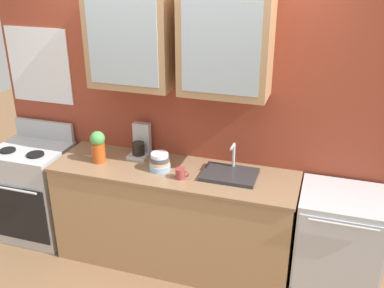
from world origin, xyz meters
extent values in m
plane|color=brown|center=(0.00, 0.00, 0.00)|extent=(10.00, 10.00, 0.00)
cube|color=#993D28|center=(0.00, 0.36, 1.27)|extent=(3.48, 0.10, 2.55)
cube|color=#A87F56|center=(-0.38, 0.14, 1.95)|extent=(0.68, 0.32, 0.78)
cube|color=#9EADB7|center=(-0.38, -0.02, 1.95)|extent=(0.58, 0.01, 0.67)
cube|color=#A87F56|center=(0.38, 0.14, 1.95)|extent=(0.68, 0.32, 0.78)
cube|color=#9EADB7|center=(0.38, -0.02, 1.95)|extent=(0.58, 0.01, 0.67)
cube|color=white|center=(-1.39, 0.30, 1.62)|extent=(0.63, 0.01, 0.69)
cube|color=#A87F56|center=(0.00, 0.00, 0.44)|extent=(2.04, 0.59, 0.89)
cube|color=#8C6B4C|center=(0.00, 0.00, 0.90)|extent=(2.07, 0.61, 0.02)
cube|color=silver|center=(-1.41, 0.00, 0.46)|extent=(0.65, 0.56, 0.91)
cube|color=black|center=(-1.41, -0.29, 0.38)|extent=(0.60, 0.01, 0.55)
cylinder|color=silver|center=(-1.41, -0.31, 0.66)|extent=(0.52, 0.02, 0.02)
cube|color=silver|center=(-1.41, 0.26, 1.00)|extent=(0.62, 0.04, 0.18)
cylinder|color=black|center=(-1.55, -0.10, 0.92)|extent=(0.14, 0.14, 0.02)
cylinder|color=black|center=(-1.26, -0.10, 0.92)|extent=(0.15, 0.15, 0.02)
cube|color=#2D2D30|center=(0.47, 0.04, 0.93)|extent=(0.44, 0.32, 0.03)
cylinder|color=silver|center=(0.47, 0.17, 1.05)|extent=(0.02, 0.02, 0.20)
cylinder|color=silver|center=(0.47, 0.11, 1.15)|extent=(0.02, 0.12, 0.02)
cylinder|color=#8CB7E0|center=(-0.11, -0.02, 0.94)|extent=(0.18, 0.18, 0.05)
cylinder|color=#E0AD7F|center=(-0.11, -0.02, 0.97)|extent=(0.17, 0.17, 0.04)
cylinder|color=#4C4C54|center=(-0.11, -0.02, 1.00)|extent=(0.16, 0.16, 0.05)
cylinder|color=white|center=(-0.11, -0.02, 1.04)|extent=(0.15, 0.15, 0.04)
cylinder|color=#BF4C19|center=(-0.66, -0.04, 1.00)|extent=(0.11, 0.11, 0.17)
sphere|color=#4C994C|center=(-0.66, -0.04, 1.13)|extent=(0.13, 0.13, 0.13)
cylinder|color=#993838|center=(0.11, -0.12, 0.96)|extent=(0.08, 0.08, 0.09)
torus|color=#993838|center=(0.15, -0.12, 0.96)|extent=(0.06, 0.01, 0.06)
cube|color=silver|center=(1.36, 0.00, 0.46)|extent=(0.63, 0.56, 0.91)
cube|color=silver|center=(1.36, -0.29, 0.46)|extent=(0.60, 0.01, 0.82)
cylinder|color=silver|center=(1.36, -0.31, 0.85)|extent=(0.47, 0.02, 0.02)
cube|color=#B7B7BC|center=(-0.37, 0.16, 0.93)|extent=(0.17, 0.20, 0.03)
cylinder|color=black|center=(-0.37, 0.14, 1.00)|extent=(0.11, 0.11, 0.11)
cube|color=#B7B7BC|center=(-0.37, 0.23, 1.07)|extent=(0.15, 0.06, 0.26)
camera|label=1|loc=(1.15, -3.08, 2.60)|focal=41.66mm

